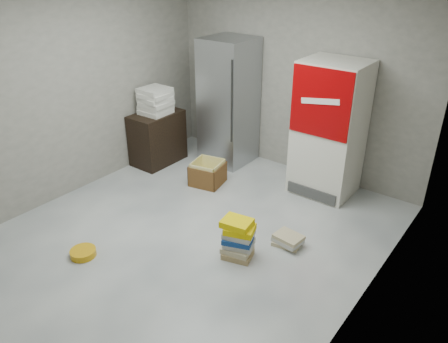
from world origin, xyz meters
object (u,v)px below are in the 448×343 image
at_px(phonebook_stack_main, 238,238).
at_px(cardboard_box, 208,174).
at_px(coke_cooler, 329,129).
at_px(wood_shelf, 158,138).
at_px(steel_fridge, 229,102).

height_order(phonebook_stack_main, cardboard_box, phonebook_stack_main).
height_order(coke_cooler, cardboard_box, coke_cooler).
xyz_separation_m(wood_shelf, phonebook_stack_main, (2.41, -1.20, -0.17)).
height_order(coke_cooler, wood_shelf, coke_cooler).
bearing_deg(coke_cooler, steel_fridge, 179.82).
distance_m(coke_cooler, cardboard_box, 1.79).
distance_m(wood_shelf, phonebook_stack_main, 2.70).
xyz_separation_m(coke_cooler, phonebook_stack_main, (-0.07, -1.93, -0.68)).
height_order(steel_fridge, wood_shelf, steel_fridge).
bearing_deg(steel_fridge, cardboard_box, -73.13).
relative_size(steel_fridge, phonebook_stack_main, 4.16).
distance_m(wood_shelf, cardboard_box, 1.12).
distance_m(steel_fridge, wood_shelf, 1.23).
bearing_deg(phonebook_stack_main, coke_cooler, 74.53).
bearing_deg(phonebook_stack_main, wood_shelf, 140.10).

